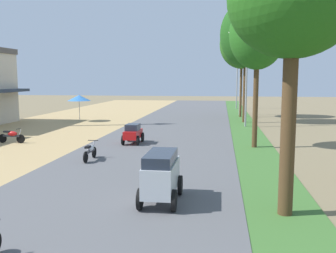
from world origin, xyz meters
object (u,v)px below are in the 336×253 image
Objects in this scene: median_tree_third at (246,35)px; median_tree_fourth at (242,44)px; streetlamp_mid at (240,77)px; streetlamp_far at (237,76)px; median_tree_nearest at (293,1)px; median_tree_second at (257,35)px; streetlamp_near at (247,72)px; parked_motorbike_third at (12,135)px; car_hatchback_red at (133,133)px; vendor_umbrella at (79,98)px; motorbike_ahead_third at (90,150)px; car_van_silver at (161,174)px.

median_tree_third is 1.08× the size of median_tree_fourth.
streetlamp_mid is 0.97× the size of streetlamp_far.
median_tree_second is (0.04, 11.40, 0.32)m from median_tree_nearest.
streetlamp_near is at bearing 89.59° from median_tree_second.
parked_motorbike_third is 0.24× the size of streetlamp_mid.
median_tree_second is at bearing -90.41° from streetlamp_near.
median_tree_nearest is 41.42m from streetlamp_far.
streetlamp_mid is at bearing 69.97° from car_hatchback_red.
median_tree_second reaches higher than parked_motorbike_third.
streetlamp_mid is (0.03, 2.50, -3.35)m from median_tree_fourth.
median_tree_second is (15.50, -11.86, 4.32)m from vendor_umbrella.
motorbike_ahead_third is (7.04, -16.81, -1.73)m from vendor_umbrella.
median_tree_third is 4.67m from streetlamp_near.
streetlamp_near is 1.09× the size of streetlamp_mid.
streetlamp_far is at bearing 89.87° from median_tree_fourth.
median_tree_fourth reaches higher than car_hatchback_red.
median_tree_fourth is 30.26m from car_van_silver.
streetlamp_near reaches higher than vendor_umbrella.
parked_motorbike_third is 25.42m from median_tree_fourth.
parked_motorbike_third is 15.18m from car_van_silver.
median_tree_second is at bearing 89.80° from median_tree_nearest.
vendor_umbrella is 18.12m from streetlamp_mid.
car_van_silver is (-4.05, -24.09, -7.11)m from median_tree_third.
streetlamp_near reaches higher than motorbike_ahead_third.
car_hatchback_red reaches higher than parked_motorbike_third.
car_van_silver is (11.58, -22.71, -1.28)m from vendor_umbrella.
motorbike_ahead_third is (-8.53, -25.84, -3.81)m from streetlamp_mid.
streetlamp_far reaches higher than vendor_umbrella.
vendor_umbrella is at bearing -130.66° from streetlamp_far.
streetlamp_far is at bearing 75.78° from car_hatchback_red.
streetlamp_mid is at bearing 90.00° from streetlamp_near.
median_tree_nearest reaches higher than streetlamp_mid.
median_tree_second reaches higher than streetlamp_near.
vendor_umbrella is 1.26× the size of car_hatchback_red.
median_tree_second is at bearing 2.52° from parked_motorbike_third.
median_tree_nearest is 29.82m from median_tree_fourth.
median_tree_third is at bearing 42.26° from parked_motorbike_third.
car_hatchback_red is at bearing 79.19° from motorbike_ahead_third.
median_tree_nearest is 11.40m from median_tree_second.
streetlamp_mid is 3.72× the size of car_hatchback_red.
median_tree_second is 1.16× the size of streetlamp_mid.
vendor_umbrella is at bearing 112.73° from motorbike_ahead_third.
parked_motorbike_third is 1.00× the size of motorbike_ahead_third.
streetlamp_near is at bearing -90.00° from streetlamp_far.
streetlamp_far reaches higher than parked_motorbike_third.
parked_motorbike_third is at bearing -116.44° from streetlamp_far.
car_van_silver is (-3.96, -29.24, -6.71)m from median_tree_fourth.
median_tree_fourth is at bearing 67.54° from car_hatchback_red.
median_tree_fourth is 4.19m from streetlamp_mid.
streetlamp_near reaches higher than parked_motorbike_third.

